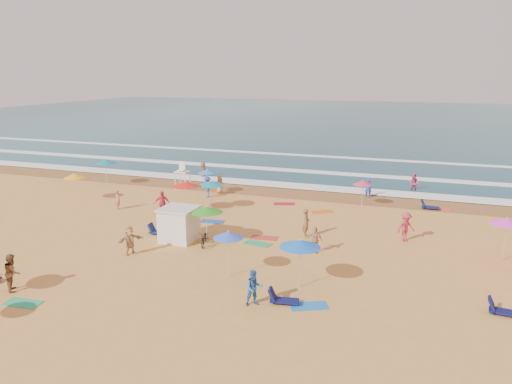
% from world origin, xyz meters
% --- Properties ---
extents(ground, '(220.00, 220.00, 0.00)m').
position_xyz_m(ground, '(0.00, 0.00, 0.00)').
color(ground, gold).
rests_on(ground, ground).
extents(ocean, '(220.00, 140.00, 0.18)m').
position_xyz_m(ocean, '(0.00, 84.00, 0.00)').
color(ocean, '#0C4756').
rests_on(ocean, ground).
extents(wet_sand, '(220.00, 220.00, 0.00)m').
position_xyz_m(wet_sand, '(0.00, 12.50, 0.01)').
color(wet_sand, olive).
rests_on(wet_sand, ground).
extents(surf_foam, '(200.00, 18.70, 0.05)m').
position_xyz_m(surf_foam, '(0.00, 21.32, 0.10)').
color(surf_foam, white).
rests_on(surf_foam, ground).
extents(cabana, '(2.00, 2.00, 2.00)m').
position_xyz_m(cabana, '(-4.23, -1.96, 1.00)').
color(cabana, white).
rests_on(cabana, ground).
extents(cabana_roof, '(2.20, 2.20, 0.12)m').
position_xyz_m(cabana_roof, '(-4.23, -1.96, 2.06)').
color(cabana_roof, silver).
rests_on(cabana_roof, cabana).
extents(bicycle, '(1.03, 1.84, 0.92)m').
position_xyz_m(bicycle, '(-2.33, -2.26, 0.46)').
color(bicycle, black).
rests_on(bicycle, ground).
extents(lifeguard_stand, '(1.20, 1.20, 2.10)m').
position_xyz_m(lifeguard_stand, '(-10.83, 10.94, 1.05)').
color(lifeguard_stand, white).
rests_on(lifeguard_stand, ground).
extents(beach_umbrellas, '(62.14, 26.82, 0.73)m').
position_xyz_m(beach_umbrellas, '(-0.07, 0.37, 2.14)').
color(beach_umbrellas, '#F71A32').
rests_on(beach_umbrellas, ground).
extents(loungers, '(58.40, 22.76, 0.34)m').
position_xyz_m(loungers, '(5.49, -2.28, 0.17)').
color(loungers, '#0F1D4C').
rests_on(loungers, ground).
extents(towels, '(47.74, 24.68, 0.03)m').
position_xyz_m(towels, '(-0.19, -0.75, 0.01)').
color(towels, '#D75F1A').
rests_on(towels, ground).
extents(beachgoers, '(42.27, 29.39, 2.14)m').
position_xyz_m(beachgoers, '(1.11, 4.50, 0.82)').
color(beachgoers, '#B47F53').
rests_on(beachgoers, ground).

